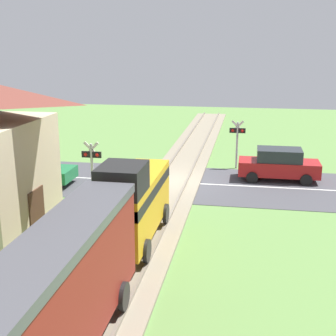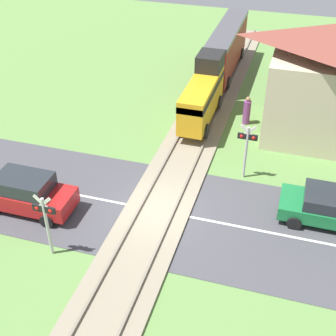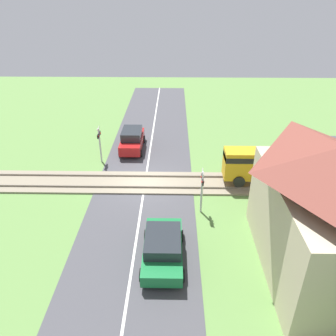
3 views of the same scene
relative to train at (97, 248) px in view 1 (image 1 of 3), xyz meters
name	(u,v)px [view 1 (image 1 of 3)]	position (x,y,z in m)	size (l,w,h in m)	color
ground_plane	(173,183)	(0.00, -12.17, -1.87)	(60.00, 60.00, 0.00)	#5B8442
road_surface	(173,183)	(0.00, -12.17, -1.86)	(48.00, 6.40, 0.02)	#424247
track_bed	(173,182)	(0.00, -12.17, -1.80)	(2.80, 48.00, 0.24)	gray
train	(97,248)	(0.00, 0.00, 0.00)	(1.58, 13.66, 3.18)	gold
car_near_crossing	(279,164)	(-5.35, -13.61, -1.01)	(4.14, 1.81, 1.69)	#A81919
car_far_side	(33,170)	(6.97, -10.73, -1.13)	(4.09, 2.00, 1.41)	#197038
crossing_signal_west_approach	(237,137)	(-3.10, -15.70, -0.07)	(0.90, 0.18, 2.79)	#B7B7B7
crossing_signal_east_approach	(92,163)	(3.10, -8.64, -0.07)	(0.90, 0.18, 2.79)	#B7B7B7
pedestrian_by_station	(64,230)	(2.41, -3.53, -1.13)	(0.40, 0.40, 1.62)	#7F3D84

